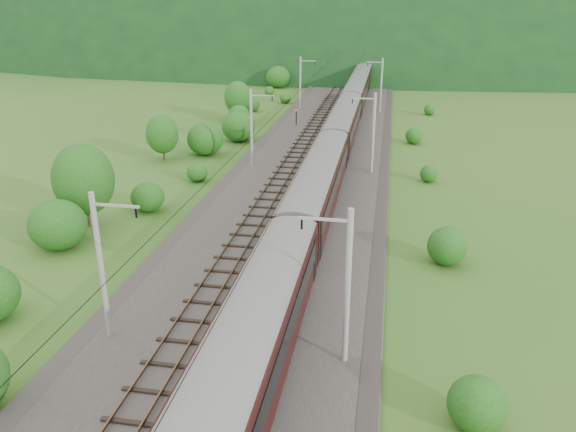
# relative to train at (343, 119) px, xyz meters

# --- Properties ---
(ground) EXTENTS (600.00, 600.00, 0.00)m
(ground) POSITION_rel_train_xyz_m (-2.40, -41.60, -3.61)
(ground) COLOR #28581B
(ground) RESTS_ON ground
(railbed) EXTENTS (14.00, 220.00, 0.30)m
(railbed) POSITION_rel_train_xyz_m (-2.40, -31.60, -3.46)
(railbed) COLOR #38332D
(railbed) RESTS_ON ground
(track_left) EXTENTS (2.40, 220.00, 0.27)m
(track_left) POSITION_rel_train_xyz_m (-4.80, -31.60, -3.24)
(track_left) COLOR brown
(track_left) RESTS_ON railbed
(track_right) EXTENTS (2.40, 220.00, 0.27)m
(track_right) POSITION_rel_train_xyz_m (0.00, -31.60, -3.24)
(track_right) COLOR brown
(track_right) RESTS_ON railbed
(catenary_left) EXTENTS (2.54, 192.28, 8.00)m
(catenary_left) POSITION_rel_train_xyz_m (-8.52, -9.60, 0.89)
(catenary_left) COLOR gray
(catenary_left) RESTS_ON railbed
(catenary_right) EXTENTS (2.54, 192.28, 8.00)m
(catenary_right) POSITION_rel_train_xyz_m (3.72, -9.60, 0.89)
(catenary_right) COLOR gray
(catenary_right) RESTS_ON railbed
(overhead_wires) EXTENTS (4.83, 198.00, 0.03)m
(overhead_wires) POSITION_rel_train_xyz_m (-2.40, -31.60, 3.49)
(overhead_wires) COLOR black
(overhead_wires) RESTS_ON ground
(mountain_main) EXTENTS (504.00, 360.00, 244.00)m
(mountain_main) POSITION_rel_train_xyz_m (-2.40, 218.40, -3.61)
(mountain_main) COLOR #113316
(mountain_main) RESTS_ON ground
(mountain_ridge) EXTENTS (336.00, 280.00, 132.00)m
(mountain_ridge) POSITION_rel_train_xyz_m (-122.40, 258.40, -3.61)
(mountain_ridge) COLOR #113316
(mountain_ridge) RESTS_ON ground
(train) EXTENTS (3.06, 168.13, 5.32)m
(train) POSITION_rel_train_xyz_m (0.00, 0.00, 0.00)
(train) COLOR black
(train) RESTS_ON ground
(hazard_post_near) EXTENTS (0.17, 0.17, 1.58)m
(hazard_post_near) POSITION_rel_train_xyz_m (-2.59, -20.24, -2.52)
(hazard_post_near) COLOR red
(hazard_post_near) RESTS_ON railbed
(hazard_post_far) EXTENTS (0.18, 0.18, 1.67)m
(hazard_post_far) POSITION_rel_train_xyz_m (-1.85, 0.35, -2.48)
(hazard_post_far) COLOR red
(hazard_post_far) RESTS_ON railbed
(signal) EXTENTS (0.24, 0.24, 2.16)m
(signal) POSITION_rel_train_xyz_m (-7.31, 10.85, -2.04)
(signal) COLOR black
(signal) RESTS_ON railbed
(vegetation_left) EXTENTS (13.06, 147.08, 6.69)m
(vegetation_left) POSITION_rel_train_xyz_m (-16.83, -25.79, -1.12)
(vegetation_left) COLOR #194D14
(vegetation_left) RESTS_ON ground
(vegetation_right) EXTENTS (5.42, 107.45, 2.40)m
(vegetation_right) POSITION_rel_train_xyz_m (10.12, -36.78, -2.58)
(vegetation_right) COLOR #194D14
(vegetation_right) RESTS_ON ground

